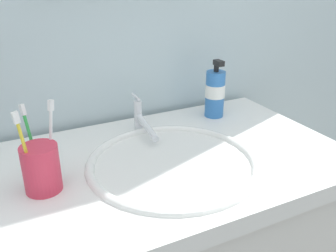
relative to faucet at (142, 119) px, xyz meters
name	(u,v)px	position (x,y,z in m)	size (l,w,h in m)	color
tiled_wall_back	(118,25)	(0.00, 0.16, 0.25)	(2.14, 0.04, 2.40)	silver
sink_basin	(173,179)	(0.00, -0.20, -0.09)	(0.44, 0.44, 0.13)	white
faucet	(142,119)	(0.00, 0.00, 0.00)	(0.02, 0.17, 0.10)	silver
toothbrush_cup	(41,168)	(-0.31, -0.18, 0.01)	(0.08, 0.08, 0.11)	#D8334C
toothbrush_yellow	(25,149)	(-0.33, -0.19, 0.07)	(0.03, 0.01, 0.19)	yellow
toothbrush_white	(51,137)	(-0.28, -0.15, 0.07)	(0.04, 0.04, 0.19)	white
toothbrush_green	(31,139)	(-0.32, -0.13, 0.06)	(0.03, 0.05, 0.18)	green
soap_dispenser	(215,93)	(0.26, 0.02, 0.04)	(0.06, 0.06, 0.19)	#3372BF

